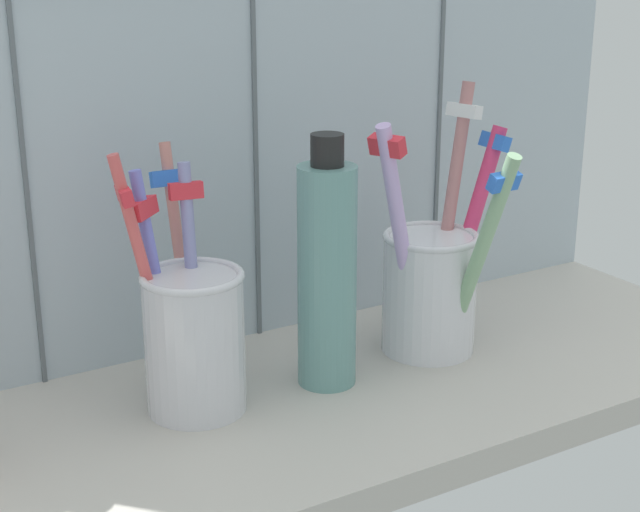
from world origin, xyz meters
TOP-DOWN VIEW (x-y plane):
  - counter_slab at (0.00, 0.00)cm, footprint 64.00×22.00cm
  - tile_wall_back at (-0.00, 12.00)cm, footprint 64.00×2.20cm
  - toothbrush_cup_left at (-8.99, 2.41)cm, footprint 7.55×8.82cm
  - toothbrush_cup_right at (9.04, 2.04)cm, footprint 12.27×10.80cm
  - soap_bottle at (-0.01, 1.35)cm, footprint 3.81×3.81cm

SIDE VIEW (x-z plane):
  - counter_slab at x=0.00cm, z-range 0.00..2.00cm
  - toothbrush_cup_left at x=-8.99cm, z-range -1.15..15.28cm
  - toothbrush_cup_right at x=9.04cm, z-range -2.12..16.48cm
  - soap_bottle at x=-0.01cm, z-range 1.33..17.89cm
  - tile_wall_back at x=0.00cm, z-range 0.00..45.00cm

